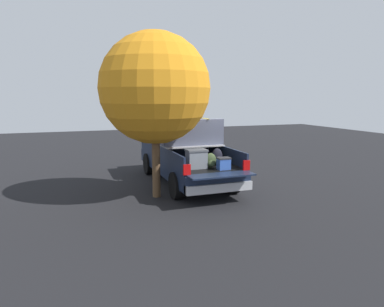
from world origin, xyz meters
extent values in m
plane|color=black|center=(0.00, 0.00, 0.00)|extent=(40.00, 40.00, 0.00)
cube|color=#162138|center=(0.00, 0.00, 0.61)|extent=(5.50, 1.92, 0.47)
cube|color=black|center=(-1.20, 0.00, 0.87)|extent=(2.80, 1.80, 0.04)
cube|color=#162138|center=(-1.20, 0.93, 1.10)|extent=(2.80, 0.06, 0.50)
cube|color=#162138|center=(-1.20, -0.93, 1.10)|extent=(2.80, 0.06, 0.50)
cube|color=#162138|center=(0.17, 0.00, 1.10)|extent=(0.06, 1.80, 0.50)
cube|color=#162138|center=(-2.88, 0.00, 0.87)|extent=(0.55, 1.80, 0.04)
cube|color=#B2B2B7|center=(-0.43, 0.00, 1.37)|extent=(1.25, 1.92, 0.04)
cube|color=#162138|center=(1.35, 0.00, 1.10)|extent=(2.30, 1.92, 0.50)
cube|color=#2D3842|center=(1.25, 0.00, 1.59)|extent=(1.94, 1.76, 0.49)
cube|color=#162138|center=(2.70, 0.00, 1.04)|extent=(0.40, 1.82, 0.38)
cube|color=#B2B2B7|center=(-2.72, 0.00, 0.50)|extent=(0.24, 1.92, 0.24)
cube|color=red|center=(-2.62, 0.88, 1.03)|extent=(0.06, 0.20, 0.28)
cube|color=red|center=(-2.62, -0.88, 1.03)|extent=(0.06, 0.20, 0.28)
cylinder|color=black|center=(1.75, 0.88, 0.40)|extent=(0.79, 0.30, 0.79)
cylinder|color=black|center=(1.75, -0.88, 0.40)|extent=(0.79, 0.30, 0.79)
cylinder|color=black|center=(-1.75, 0.88, 0.40)|extent=(0.79, 0.30, 0.79)
cylinder|color=black|center=(-1.75, -0.88, 0.40)|extent=(0.79, 0.30, 0.79)
cube|color=slate|center=(-1.88, 0.34, 1.14)|extent=(0.40, 0.55, 0.50)
cube|color=#505359|center=(-1.88, 0.34, 1.41)|extent=(0.44, 0.59, 0.05)
ellipsoid|color=#384728|center=(-1.98, -0.06, 1.11)|extent=(0.20, 0.35, 0.43)
ellipsoid|color=#384728|center=(-2.09, -0.06, 1.04)|extent=(0.09, 0.25, 0.19)
ellipsoid|color=black|center=(-1.64, -0.42, 1.14)|extent=(0.20, 0.35, 0.50)
ellipsoid|color=black|center=(-1.75, -0.42, 1.07)|extent=(0.09, 0.24, 0.22)
cube|color=#3359B2|center=(-2.30, -0.33, 1.04)|extent=(0.26, 0.34, 0.30)
cube|color=#262628|center=(-2.30, -0.33, 1.21)|extent=(0.28, 0.36, 0.04)
cube|color=#4C5166|center=(-0.43, 0.00, 1.60)|extent=(0.90, 1.99, 0.42)
cube|color=#4C5166|center=(-0.79, 0.00, 2.01)|extent=(0.16, 1.99, 0.40)
cube|color=#4C5166|center=(-0.38, 0.89, 1.92)|extent=(0.66, 0.20, 0.22)
cube|color=#4C5166|center=(-0.38, -0.89, 1.92)|extent=(0.66, 0.20, 0.22)
cube|color=yellow|center=(-0.43, 0.45, 2.22)|extent=(1.00, 0.03, 0.02)
cube|color=yellow|center=(-0.43, -0.45, 2.22)|extent=(1.00, 0.03, 0.02)
cylinder|color=brown|center=(-1.33, 1.38, 1.11)|extent=(0.23, 0.23, 2.21)
sphere|color=orange|center=(-1.33, 1.38, 3.16)|extent=(3.15, 3.15, 3.15)
camera|label=1|loc=(-11.12, 3.84, 2.94)|focal=32.88mm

